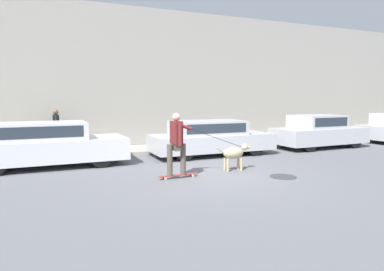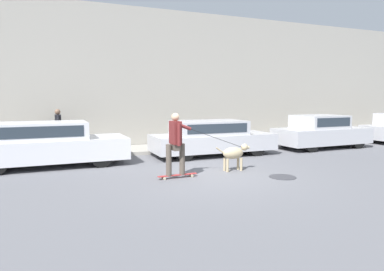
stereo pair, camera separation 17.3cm
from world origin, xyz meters
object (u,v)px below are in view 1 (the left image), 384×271
Objects in this scene: dog at (234,153)px; pedestrian_with_bag at (56,128)px; parked_car_2 at (319,132)px; parked_car_1 at (211,138)px; parked_car_0 at (47,145)px; skateboarder at (177,141)px.

pedestrian_with_bag reaches higher than dog.
parked_car_2 is 2.65× the size of pedestrian_with_bag.
parked_car_1 is 4.24× the size of dog.
parked_car_1 is at bearing 153.49° from pedestrian_with_bag.
dog is (-0.57, -2.66, -0.13)m from parked_car_1.
parked_car_0 is 2.95× the size of pedestrian_with_bag.
skateboarder is at bearing 115.55° from pedestrian_with_bag.
pedestrian_with_bag is at bearing 155.00° from parked_car_1.
parked_car_2 reaches higher than dog.
skateboarder is at bearing -160.45° from parked_car_2.
dog is (4.86, -2.66, -0.17)m from parked_car_0.
parked_car_1 is 2.90× the size of pedestrian_with_bag.
parked_car_2 is 7.96m from skateboarder.
skateboarder is (-7.41, -2.90, 0.30)m from parked_car_2.
skateboarder is (-1.82, -0.25, 0.46)m from dog.
skateboarder is 5.92m from pedestrian_with_bag.
parked_car_2 reaches higher than parked_car_0.
pedestrian_with_bag is (-2.71, 5.26, 0.01)m from skateboarder.
pedestrian_with_bag is (-10.12, 2.36, 0.31)m from parked_car_2.
parked_car_0 is 2.40m from pedestrian_with_bag.
parked_car_0 is 5.54m from dog.
parked_car_1 is 3.78m from skateboarder.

